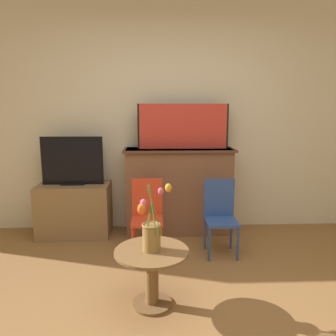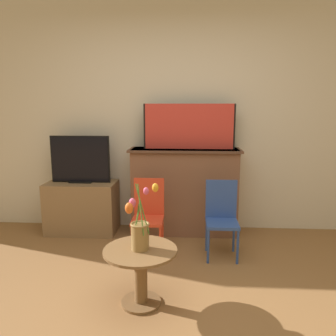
{
  "view_description": "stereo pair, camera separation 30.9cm",
  "coord_description": "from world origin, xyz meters",
  "px_view_note": "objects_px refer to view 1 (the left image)",
  "views": [
    {
      "loc": [
        -0.15,
        -1.76,
        1.44
      ],
      "look_at": [
        -0.03,
        1.28,
        0.88
      ],
      "focal_mm": 35.0,
      "sensor_mm": 36.0,
      "label": 1
    },
    {
      "loc": [
        0.16,
        -1.76,
        1.44
      ],
      "look_at": [
        -0.03,
        1.28,
        0.88
      ],
      "focal_mm": 35.0,
      "sensor_mm": 36.0,
      "label": 2
    }
  ],
  "objects_px": {
    "painting": "(183,126)",
    "tv_monitor": "(72,161)",
    "chair_red": "(147,212)",
    "vase_tulips": "(151,231)",
    "chair_blue": "(220,213)"
  },
  "relations": [
    {
      "from": "painting",
      "to": "tv_monitor",
      "type": "relative_size",
      "value": 1.5
    },
    {
      "from": "tv_monitor",
      "to": "chair_red",
      "type": "distance_m",
      "value": 1.07
    },
    {
      "from": "painting",
      "to": "vase_tulips",
      "type": "distance_m",
      "value": 1.65
    },
    {
      "from": "painting",
      "to": "chair_red",
      "type": "height_order",
      "value": "painting"
    },
    {
      "from": "chair_red",
      "to": "vase_tulips",
      "type": "bearing_deg",
      "value": -86.85
    },
    {
      "from": "painting",
      "to": "chair_blue",
      "type": "height_order",
      "value": "painting"
    },
    {
      "from": "tv_monitor",
      "to": "vase_tulips",
      "type": "bearing_deg",
      "value": -57.93
    },
    {
      "from": "chair_red",
      "to": "chair_blue",
      "type": "bearing_deg",
      "value": -3.39
    },
    {
      "from": "painting",
      "to": "tv_monitor",
      "type": "xyz_separation_m",
      "value": [
        -1.24,
        -0.06,
        -0.38
      ]
    },
    {
      "from": "chair_blue",
      "to": "vase_tulips",
      "type": "bearing_deg",
      "value": -127.39
    },
    {
      "from": "vase_tulips",
      "to": "tv_monitor",
      "type": "bearing_deg",
      "value": 122.07
    },
    {
      "from": "vase_tulips",
      "to": "chair_red",
      "type": "bearing_deg",
      "value": 93.15
    },
    {
      "from": "chair_red",
      "to": "painting",
      "type": "bearing_deg",
      "value": 53.82
    },
    {
      "from": "chair_blue",
      "to": "vase_tulips",
      "type": "relative_size",
      "value": 1.47
    },
    {
      "from": "chair_red",
      "to": "chair_blue",
      "type": "xyz_separation_m",
      "value": [
        0.73,
        -0.04,
        0.0
      ]
    }
  ]
}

